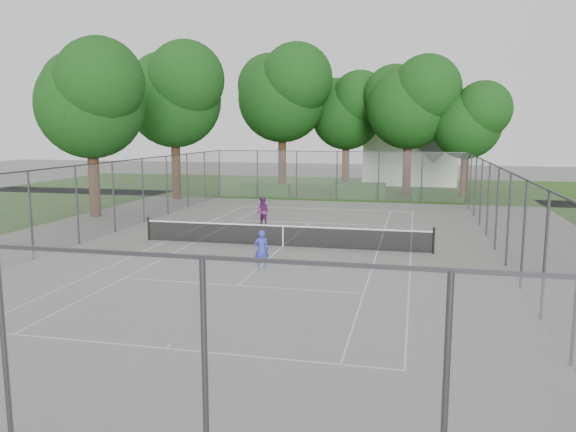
% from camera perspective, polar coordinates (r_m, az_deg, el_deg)
% --- Properties ---
extents(ground, '(120.00, 120.00, 0.00)m').
position_cam_1_polar(ground, '(24.62, -0.52, -3.11)').
color(ground, slate).
rests_on(ground, ground).
extents(grass_far, '(60.00, 20.00, 0.00)m').
position_cam_1_polar(grass_far, '(50.01, 6.39, 2.92)').
color(grass_far, '#254915').
rests_on(grass_far, ground).
extents(court_markings, '(11.03, 23.83, 0.01)m').
position_cam_1_polar(court_markings, '(24.62, -0.52, -3.10)').
color(court_markings, silver).
rests_on(court_markings, ground).
extents(tennis_net, '(12.87, 0.10, 1.10)m').
position_cam_1_polar(tennis_net, '(24.52, -0.52, -1.94)').
color(tennis_net, black).
rests_on(tennis_net, ground).
extents(perimeter_fence, '(18.08, 34.08, 3.52)m').
position_cam_1_polar(perimeter_fence, '(24.31, -0.52, 1.07)').
color(perimeter_fence, '#38383D').
rests_on(perimeter_fence, ground).
extents(tree_far_left, '(8.29, 7.57, 11.92)m').
position_cam_1_polar(tree_far_left, '(46.95, -0.50, 12.60)').
color(tree_far_left, '#371F14').
rests_on(tree_far_left, ground).
extents(tree_far_midleft, '(6.92, 6.32, 9.94)m').
position_cam_1_polar(tree_far_midleft, '(48.82, 6.05, 10.81)').
color(tree_far_midleft, '#371F14').
rests_on(tree_far_midleft, ground).
extents(tree_far_midright, '(7.38, 6.74, 10.61)m').
position_cam_1_polar(tree_far_midright, '(44.73, 12.32, 11.44)').
color(tree_far_midright, '#371F14').
rests_on(tree_far_midright, ground).
extents(tree_far_right, '(5.98, 5.46, 8.60)m').
position_cam_1_polar(tree_far_right, '(44.40, 17.82, 9.45)').
color(tree_far_right, '#371F14').
rests_on(tree_far_right, ground).
extents(tree_side_back, '(7.81, 7.13, 11.22)m').
position_cam_1_polar(tree_side_back, '(41.98, -11.44, 12.22)').
color(tree_side_back, '#371F14').
rests_on(tree_side_back, ground).
extents(tree_side_front, '(7.05, 6.43, 10.13)m').
position_cam_1_polar(tree_side_front, '(34.60, -19.44, 11.42)').
color(tree_side_front, '#371F14').
rests_on(tree_side_front, ground).
extents(hedge_left, '(3.65, 1.09, 0.91)m').
position_cam_1_polar(hedge_left, '(43.65, -2.22, 2.72)').
color(hedge_left, '#1F4B18').
rests_on(hedge_left, ground).
extents(hedge_mid, '(3.76, 1.08, 1.18)m').
position_cam_1_polar(hedge_mid, '(41.80, 7.28, 2.57)').
color(hedge_mid, '#1F4B18').
rests_on(hedge_mid, ground).
extents(hedge_right, '(2.64, 0.97, 0.79)m').
position_cam_1_polar(hedge_right, '(41.70, 14.34, 2.08)').
color(hedge_right, '#1F4B18').
rests_on(hedge_right, ground).
extents(house, '(8.30, 6.43, 10.34)m').
position_cam_1_polar(house, '(54.26, 12.34, 7.63)').
color(house, white).
rests_on(house, ground).
extents(girl_player, '(0.62, 0.51, 1.45)m').
position_cam_1_polar(girl_player, '(20.57, -2.70, -3.43)').
color(girl_player, '#3542C8').
rests_on(girl_player, ground).
extents(woman_player, '(0.93, 0.85, 1.55)m').
position_cam_1_polar(woman_player, '(29.72, -2.56, 0.46)').
color(woman_player, '#692366').
rests_on(woman_player, ground).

